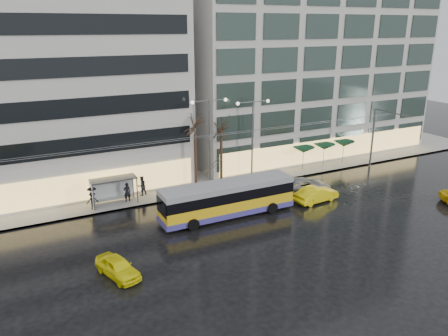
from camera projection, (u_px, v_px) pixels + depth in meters
ground at (244, 233)px, 35.50m from camera, size 140.00×140.00×0.00m
sidewalk at (198, 177)px, 48.20m from camera, size 80.00×10.00×0.15m
kerb at (218, 192)px, 44.01m from camera, size 80.00×0.10×0.15m
building_left at (0, 80)px, 41.24m from camera, size 34.00×14.00×22.00m
building_right at (302, 53)px, 55.86m from camera, size 32.00×14.00×25.00m
trolleybus at (228, 200)px, 38.13m from camera, size 12.20×4.79×5.65m
catenary at (213, 156)px, 41.33m from camera, size 42.24×5.12×7.00m
bus_shelter at (109, 185)px, 40.33m from camera, size 4.20×1.60×2.51m
street_lamp_near at (210, 131)px, 43.65m from camera, size 3.96×0.36×9.03m
street_lamp_far at (253, 129)px, 45.89m from camera, size 3.96×0.36×8.53m
tree_a at (195, 121)px, 42.83m from camera, size 3.20×3.20×8.40m
tree_b at (221, 125)px, 44.51m from camera, size 3.20×3.20×7.70m
parasol_a at (304, 150)px, 50.09m from camera, size 2.50×2.50×2.65m
parasol_b at (324, 147)px, 51.39m from camera, size 2.50×2.50×2.65m
parasol_c at (344, 144)px, 52.68m from camera, size 2.50×2.50×2.65m
taxi_a at (118, 267)px, 29.16m from camera, size 2.70×4.18×1.33m
taxi_b at (316, 194)px, 41.53m from camera, size 4.65×2.00×1.49m
sedan_silver at (304, 185)px, 43.81m from camera, size 5.74×3.33×1.50m
pedestrian_a at (127, 187)px, 40.98m from camera, size 0.98×0.99×2.19m
pedestrian_b at (142, 186)px, 42.67m from camera, size 1.13×1.00×1.94m
pedestrian_c at (92, 197)px, 39.38m from camera, size 1.06×0.83×2.11m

